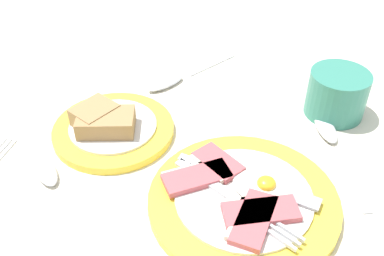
# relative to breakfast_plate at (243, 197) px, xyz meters

# --- Properties ---
(ground_plane) EXTENTS (3.00, 3.00, 0.00)m
(ground_plane) POSITION_rel_breakfast_plate_xyz_m (-0.11, -0.00, -0.01)
(ground_plane) COLOR beige
(breakfast_plate) EXTENTS (0.23, 0.23, 0.03)m
(breakfast_plate) POSITION_rel_breakfast_plate_xyz_m (0.00, 0.00, 0.00)
(breakfast_plate) COLOR yellow
(breakfast_plate) RESTS_ON ground_plane
(bread_plate) EXTENTS (0.17, 0.17, 0.04)m
(bread_plate) POSITION_rel_breakfast_plate_xyz_m (-0.22, 0.04, 0.00)
(bread_plate) COLOR yellow
(bread_plate) RESTS_ON ground_plane
(sugar_cup) EXTENTS (0.09, 0.09, 0.07)m
(sugar_cup) POSITION_rel_breakfast_plate_xyz_m (0.06, 0.23, 0.03)
(sugar_cup) COLOR #337F6B
(sugar_cup) RESTS_ON ground_plane
(teaspoon_by_saucer) EXTENTS (0.11, 0.18, 0.01)m
(teaspoon_by_saucer) POSITION_rel_breakfast_plate_xyz_m (0.08, 0.16, -0.00)
(teaspoon_by_saucer) COLOR silver
(teaspoon_by_saucer) RESTS_ON ground_plane
(teaspoon_near_cup) EXTENTS (0.10, 0.18, 0.01)m
(teaspoon_near_cup) POSITION_rel_breakfast_plate_xyz_m (-0.19, 0.21, -0.00)
(teaspoon_near_cup) COLOR silver
(teaspoon_near_cup) RESTS_ON ground_plane
(teaspoon_stray) EXTENTS (0.17, 0.12, 0.01)m
(teaspoon_stray) POSITION_rel_breakfast_plate_xyz_m (-0.23, -0.08, -0.00)
(teaspoon_stray) COLOR silver
(teaspoon_stray) RESTS_ON ground_plane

